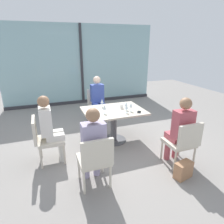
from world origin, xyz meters
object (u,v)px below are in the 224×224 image
(chair_side_end, at_px, (45,137))
(person_front_right, at_px, (180,128))
(chair_front_right, at_px, (183,141))
(handbag_0, at_px, (183,170))
(wine_glass_2, at_px, (105,107))
(chair_near_window, at_px, (97,103))
(coffee_cup, at_px, (122,106))
(person_front_left, at_px, (93,143))
(wine_glass_0, at_px, (126,104))
(chair_front_left, at_px, (95,159))
(person_side_end, at_px, (50,126))
(cell_phone_on_table, at_px, (139,112))
(person_near_window, at_px, (98,97))
(wine_glass_4, at_px, (127,107))
(wine_glass_1, at_px, (131,105))
(dining_table_main, at_px, (114,118))
(wine_glass_3, at_px, (102,101))

(chair_side_end, relative_size, person_front_right, 0.69)
(chair_front_right, bearing_deg, handbag_0, -120.40)
(chair_front_right, distance_m, wine_glass_2, 1.61)
(chair_near_window, distance_m, coffee_cup, 1.33)
(person_front_left, bearing_deg, wine_glass_0, 47.52)
(chair_front_right, relative_size, chair_front_left, 1.00)
(person_side_end, bearing_deg, person_front_left, -57.12)
(wine_glass_2, distance_m, coffee_cup, 0.49)
(chair_front_left, distance_m, cell_phone_on_table, 1.61)
(cell_phone_on_table, bearing_deg, person_front_left, -112.44)
(person_front_right, height_order, person_side_end, same)
(chair_front_left, bearing_deg, person_front_left, 90.00)
(coffee_cup, bearing_deg, chair_near_window, 98.95)
(person_front_right, relative_size, person_near_window, 1.00)
(chair_near_window, height_order, person_front_right, person_front_right)
(chair_side_end, xyz_separation_m, wine_glass_4, (1.64, 0.10, 0.37))
(chair_front_right, distance_m, chair_near_window, 2.76)
(chair_side_end, relative_size, wine_glass_1, 4.70)
(person_front_right, xyz_separation_m, wine_glass_2, (-1.03, 1.07, 0.16))
(dining_table_main, distance_m, person_front_left, 1.45)
(person_front_right, relative_size, cell_phone_on_table, 8.75)
(wine_glass_4, bearing_deg, chair_front_right, -60.89)
(chair_near_window, bearing_deg, handbag_0, -78.09)
(wine_glass_4, height_order, cell_phone_on_table, wine_glass_4)
(chair_front_left, relative_size, person_front_right, 0.69)
(person_side_end, bearing_deg, cell_phone_on_table, 1.11)
(chair_near_window, height_order, person_front_left, person_front_left)
(person_near_window, relative_size, wine_glass_0, 6.81)
(chair_front_left, relative_size, wine_glass_3, 4.70)
(person_near_window, bearing_deg, wine_glass_2, -100.42)
(wine_glass_3, bearing_deg, wine_glass_4, -56.61)
(wine_glass_4, bearing_deg, cell_phone_on_table, -13.09)
(dining_table_main, bearing_deg, person_near_window, 90.00)
(person_front_right, bearing_deg, wine_glass_1, 114.64)
(wine_glass_0, height_order, handbag_0, wine_glass_0)
(person_front_left, height_order, wine_glass_1, person_front_left)
(person_front_left, bearing_deg, coffee_cup, 51.77)
(chair_front_right, bearing_deg, person_front_right, 90.00)
(person_front_right, relative_size, wine_glass_1, 6.81)
(chair_front_left, relative_size, coffee_cup, 9.67)
(wine_glass_2, distance_m, wine_glass_4, 0.45)
(chair_near_window, bearing_deg, person_front_left, -107.13)
(wine_glass_0, height_order, wine_glass_1, same)
(coffee_cup, relative_size, cell_phone_on_table, 0.62)
(dining_table_main, distance_m, chair_side_end, 1.49)
(chair_near_window, relative_size, cell_phone_on_table, 6.04)
(dining_table_main, xyz_separation_m, chair_near_window, (0.00, 1.32, -0.06))
(person_front_left, relative_size, wine_glass_1, 6.81)
(wine_glass_3, bearing_deg, dining_table_main, -59.36)
(chair_side_end, distance_m, cell_phone_on_table, 1.91)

